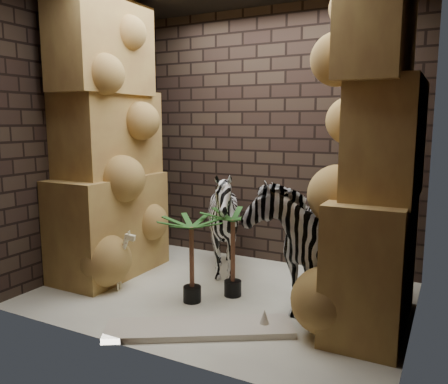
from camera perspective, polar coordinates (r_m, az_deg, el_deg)
The scene contains 13 objects.
floor at distance 4.53m, azimuth -0.44°, elevation -12.94°, with size 3.50×3.50×0.00m, color white.
wall_back at distance 5.34m, azimuth 5.86°, elevation 6.88°, with size 3.50×3.50×0.00m, color black.
wall_front at distance 3.16m, azimuth -11.17°, elevation 5.33°, with size 3.50×3.50×0.00m, color black.
wall_left at distance 5.26m, azimuth -17.68°, elevation 6.48°, with size 3.00×3.00×0.00m, color black.
wall_right at distance 3.73m, azimuth 24.18°, elevation 5.25°, with size 3.00×3.00×0.00m, color black.
rock_pillar_left at distance 5.02m, azimuth -14.83°, elevation 6.50°, with size 0.68×1.30×3.00m, color tan, non-canonical shape.
rock_pillar_right at distance 3.76m, azimuth 19.14°, elevation 5.57°, with size 0.58×1.25×3.00m, color tan, non-canonical shape.
zebra_right at distance 4.16m, azimuth 9.83°, elevation -4.49°, with size 0.67×1.24×1.46m, color white.
zebra_left at distance 4.85m, azimuth 0.01°, elevation -4.71°, with size 0.97×1.20×1.09m, color white.
giraffe_toy at distance 4.69m, azimuth -14.32°, elevation -8.34°, with size 0.33×0.11×0.64m, color #FFF7C4, non-canonical shape.
palm_front at distance 4.36m, azimuth 1.14°, elevation -7.85°, with size 0.36×0.36×0.86m, color #114212, non-canonical shape.
palm_back at distance 4.23m, azimuth -4.15°, elevation -8.64°, with size 0.36×0.36×0.82m, color #114212, non-canonical shape.
surfboard at distance 3.81m, azimuth -3.13°, elevation -17.00°, with size 1.52×0.37×0.05m, color beige.
Camera 1 is at (1.97, -3.72, 1.69)m, focal length 35.73 mm.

